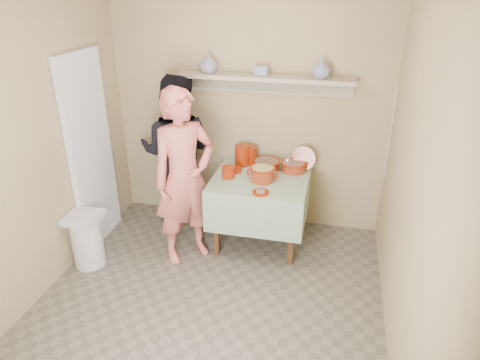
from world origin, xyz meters
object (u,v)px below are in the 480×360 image
(serving_table, at_px, (261,187))
(cazuela_rice, at_px, (262,173))
(person_cook, at_px, (185,178))
(trash_bin, at_px, (87,239))
(person_helper, at_px, (177,152))

(serving_table, xyz_separation_m, cazuela_rice, (0.03, -0.10, 0.20))
(person_cook, xyz_separation_m, trash_bin, (-0.91, -0.38, -0.59))
(person_helper, distance_m, serving_table, 1.03)
(person_helper, xyz_separation_m, serving_table, (0.99, -0.20, -0.22))
(serving_table, distance_m, cazuela_rice, 0.23)
(person_helper, bearing_deg, cazuela_rice, 159.57)
(person_helper, xyz_separation_m, cazuela_rice, (1.02, -0.30, -0.01))
(person_cook, xyz_separation_m, cazuela_rice, (0.69, 0.35, -0.03))
(person_helper, relative_size, trash_bin, 3.07)
(serving_table, distance_m, trash_bin, 1.81)
(trash_bin, bearing_deg, cazuela_rice, 24.35)
(person_cook, bearing_deg, trash_bin, 156.83)
(person_cook, relative_size, cazuela_rice, 5.30)
(cazuela_rice, bearing_deg, person_cook, -153.11)
(person_cook, distance_m, cazuela_rice, 0.78)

